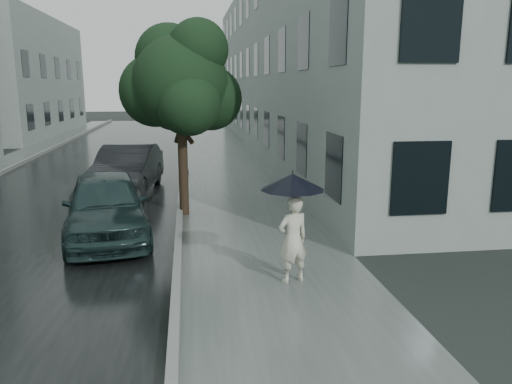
{
  "coord_description": "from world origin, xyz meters",
  "views": [
    {
      "loc": [
        -1.31,
        -7.82,
        3.44
      ],
      "look_at": [
        0.04,
        2.0,
        1.3
      ],
      "focal_mm": 35.0,
      "sensor_mm": 36.0,
      "label": 1
    }
  ],
  "objects": [
    {
      "name": "car_far",
      "position": [
        -3.27,
        8.51,
        0.76
      ],
      "size": [
        2.11,
        4.76,
        1.52
      ],
      "primitive_type": "imported",
      "rotation": [
        0.0,
        0.0,
        -0.11
      ],
      "color": "#222427",
      "rests_on": "ground"
    },
    {
      "name": "pedestrian",
      "position": [
        0.47,
        0.36,
        0.79
      ],
      "size": [
        0.66,
        0.54,
        1.57
      ],
      "primitive_type": "imported",
      "rotation": [
        0.0,
        0.0,
        3.46
      ],
      "color": "beige",
      "rests_on": "sidewalk"
    },
    {
      "name": "car_near",
      "position": [
        -3.19,
        3.54,
        0.76
      ],
      "size": [
        2.47,
        4.65,
        1.5
      ],
      "primitive_type": "imported",
      "rotation": [
        0.0,
        0.0,
        0.16
      ],
      "color": "#1C2F2F",
      "rests_on": "ground"
    },
    {
      "name": "umbrella",
      "position": [
        0.45,
        0.37,
        1.81
      ],
      "size": [
        1.41,
        1.41,
        1.07
      ],
      "rotation": [
        0.0,
        0.0,
        0.32
      ],
      "color": "black",
      "rests_on": "ground"
    },
    {
      "name": "street_tree",
      "position": [
        -1.45,
        5.5,
        3.5
      ],
      "size": [
        3.23,
        2.93,
        5.08
      ],
      "color": "#332619",
      "rests_on": "ground"
    },
    {
      "name": "ground",
      "position": [
        0.0,
        0.0,
        0.0
      ],
      "size": [
        120.0,
        120.0,
        0.0
      ],
      "primitive_type": "plane",
      "color": "black",
      "rests_on": "ground"
    },
    {
      "name": "kerb_near",
      "position": [
        -1.57,
        12.0,
        0.07
      ],
      "size": [
        0.15,
        60.0,
        0.15
      ],
      "primitive_type": "cube",
      "color": "slate",
      "rests_on": "ground"
    },
    {
      "name": "asphalt_road",
      "position": [
        -5.08,
        12.0,
        0.0
      ],
      "size": [
        6.85,
        60.0,
        0.0
      ],
      "primitive_type": "cube",
      "color": "black",
      "rests_on": "ground"
    },
    {
      "name": "building_near",
      "position": [
        5.47,
        19.5,
        4.5
      ],
      "size": [
        7.02,
        36.0,
        9.0
      ],
      "color": "gray",
      "rests_on": "ground"
    },
    {
      "name": "lamp_post",
      "position": [
        -1.6,
        11.45,
        2.81
      ],
      "size": [
        0.84,
        0.4,
        4.89
      ],
      "rotation": [
        0.0,
        0.0,
        0.18
      ],
      "color": "black",
      "rests_on": "ground"
    },
    {
      "name": "building_far_b",
      "position": [
        -13.77,
        30.0,
        4.0
      ],
      "size": [
        7.02,
        18.0,
        8.0
      ],
      "color": "gray",
      "rests_on": "ground"
    },
    {
      "name": "sidewalk",
      "position": [
        0.25,
        12.0,
        0.0
      ],
      "size": [
        3.5,
        60.0,
        0.01
      ],
      "primitive_type": "cube",
      "color": "slate",
      "rests_on": "ground"
    }
  ]
}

